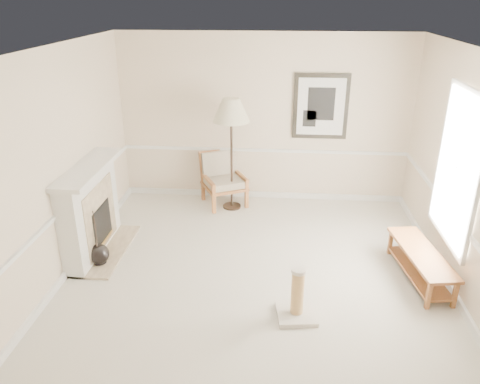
% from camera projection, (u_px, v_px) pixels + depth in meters
% --- Properties ---
extents(ground, '(5.50, 5.50, 0.00)m').
position_uv_depth(ground, '(254.00, 281.00, 6.10)').
color(ground, silver).
rests_on(ground, ground).
extents(room, '(5.04, 5.54, 2.92)m').
position_uv_depth(room, '(268.00, 142.00, 5.42)').
color(room, beige).
rests_on(room, ground).
extents(fireplace, '(0.64, 1.64, 1.31)m').
position_uv_depth(fireplace, '(91.00, 210.00, 6.58)').
color(fireplace, white).
rests_on(fireplace, ground).
extents(floor_vase, '(0.28, 0.28, 0.83)m').
position_uv_depth(floor_vase, '(99.00, 255.00, 6.42)').
color(floor_vase, black).
rests_on(floor_vase, ground).
extents(armchair, '(0.93, 0.95, 0.90)m').
position_uv_depth(armchair, '(222.00, 176.00, 8.23)').
color(armchair, olive).
rests_on(armchair, ground).
extents(floor_lamp, '(0.76, 0.76, 1.92)m').
position_uv_depth(floor_lamp, '(231.00, 113.00, 7.54)').
color(floor_lamp, black).
rests_on(floor_lamp, ground).
extents(bench, '(0.61, 1.44, 0.40)m').
position_uv_depth(bench, '(421.00, 261.00, 6.06)').
color(bench, olive).
rests_on(bench, ground).
extents(scratching_post, '(0.50, 0.50, 0.64)m').
position_uv_depth(scratching_post, '(297.00, 301.00, 5.37)').
color(scratching_post, silver).
rests_on(scratching_post, ground).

